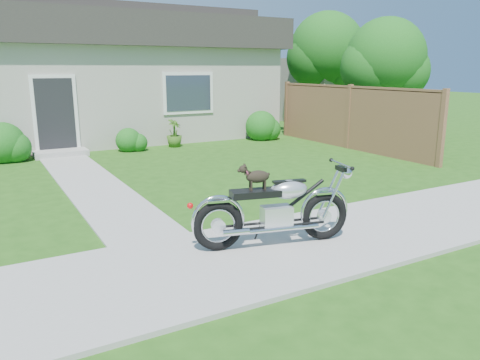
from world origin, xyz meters
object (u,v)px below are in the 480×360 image
Objects in this scene: house at (85,74)px; fence at (349,117)px; tree_near at (390,62)px; motorcycle_with_dog at (277,209)px; potted_plant_right at (174,133)px; tree_far at (330,53)px.

fence is at bearing -44.74° from house.
fence is 1.64× the size of tree_near.
motorcycle_with_dog is at bearing -138.46° from fence.
fence reaches higher than potted_plant_right.
tree_far is at bearing 79.56° from tree_near.
potted_plant_right is (-7.74, -2.06, -2.54)m from tree_far.
potted_plant_right is (-4.49, 2.80, -0.51)m from fence.
house is at bearing 117.79° from potted_plant_right.
motorcycle_with_dog is (-6.39, -5.66, -0.40)m from fence.
tree_far is 2.11× the size of motorcycle_with_dog.
motorcycle_with_dog is (-8.92, -6.60, -2.04)m from tree_near.
motorcycle_with_dog is (-9.64, -10.52, -2.43)m from tree_far.
motorcycle_with_dog is at bearing -102.66° from potted_plant_right.
tree_far is at bearing 56.18° from fence.
potted_plant_right is 0.39× the size of motorcycle_with_dog.
potted_plant_right is at bearing -62.21° from house.
tree_near is at bearing 20.44° from fence.
tree_far reaches higher than potted_plant_right.
fence is 3.16m from tree_near.
potted_plant_right is at bearing 148.03° from fence.
house is at bearing 135.26° from fence.
house is at bearing 149.03° from tree_near.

